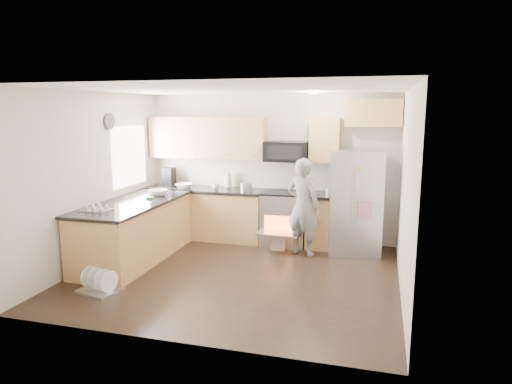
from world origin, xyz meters
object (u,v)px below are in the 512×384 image
(person, at_px, (303,207))
(stove_range, at_px, (285,206))
(dish_rack, at_px, (100,285))
(refrigerator, at_px, (354,202))

(person, bearing_deg, stove_range, -29.66)
(dish_rack, bearing_deg, stove_range, 55.76)
(stove_range, height_order, person, stove_range)
(stove_range, bearing_deg, refrigerator, -8.18)
(refrigerator, xyz_separation_m, person, (-0.79, -0.32, -0.05))
(refrigerator, bearing_deg, person, -167.77)
(refrigerator, bearing_deg, dish_rack, -149.93)
(stove_range, distance_m, dish_rack, 3.38)
(stove_range, distance_m, refrigerator, 1.22)
(refrigerator, relative_size, dish_rack, 2.82)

